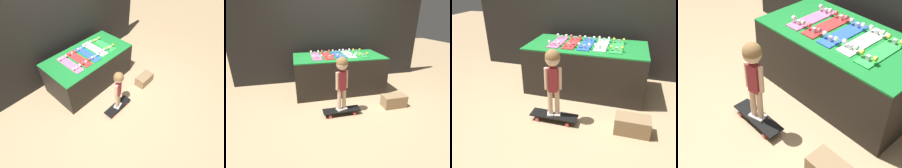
# 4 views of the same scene
# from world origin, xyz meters

# --- Properties ---
(ground_plane) EXTENTS (16.00, 16.00, 0.00)m
(ground_plane) POSITION_xyz_m (0.00, 0.00, 0.00)
(ground_plane) COLOR tan
(back_wall) EXTENTS (4.76, 0.10, 2.29)m
(back_wall) POSITION_xyz_m (0.00, 1.43, 1.15)
(back_wall) COLOR black
(back_wall) RESTS_ON ground_plane
(display_rack) EXTENTS (1.90, 1.00, 0.79)m
(display_rack) POSITION_xyz_m (0.00, 0.68, 0.39)
(display_rack) COLOR black
(display_rack) RESTS_ON ground_plane
(skateboard_pink_on_rack) EXTENTS (0.19, 0.68, 0.09)m
(skateboard_pink_on_rack) POSITION_xyz_m (-0.48, 0.68, 0.80)
(skateboard_pink_on_rack) COLOR pink
(skateboard_pink_on_rack) RESTS_ON display_rack
(skateboard_red_on_rack) EXTENTS (0.19, 0.68, 0.09)m
(skateboard_red_on_rack) POSITION_xyz_m (-0.24, 0.68, 0.80)
(skateboard_red_on_rack) COLOR red
(skateboard_red_on_rack) RESTS_ON display_rack
(skateboard_blue_on_rack) EXTENTS (0.19, 0.68, 0.09)m
(skateboard_blue_on_rack) POSITION_xyz_m (-0.00, 0.68, 0.80)
(skateboard_blue_on_rack) COLOR blue
(skateboard_blue_on_rack) RESTS_ON display_rack
(skateboard_white_on_rack) EXTENTS (0.19, 0.68, 0.09)m
(skateboard_white_on_rack) POSITION_xyz_m (0.24, 0.71, 0.80)
(skateboard_white_on_rack) COLOR white
(skateboard_white_on_rack) RESTS_ON display_rack
(skateboard_green_on_rack) EXTENTS (0.19, 0.68, 0.09)m
(skateboard_green_on_rack) POSITION_xyz_m (0.48, 0.68, 0.80)
(skateboard_green_on_rack) COLOR green
(skateboard_green_on_rack) RESTS_ON display_rack
(skateboard_on_floor) EXTENTS (0.65, 0.20, 0.09)m
(skateboard_on_floor) POSITION_xyz_m (-0.21, -0.39, 0.07)
(skateboard_on_floor) COLOR black
(skateboard_on_floor) RESTS_ON ground_plane
(child) EXTENTS (0.22, 0.19, 0.93)m
(child) POSITION_xyz_m (-0.21, -0.39, 0.74)
(child) COLOR silver
(child) RESTS_ON skateboard_on_floor
(storage_box) EXTENTS (0.43, 0.24, 0.23)m
(storage_box) POSITION_xyz_m (0.81, -0.35, 0.11)
(storage_box) COLOR #8E704C
(storage_box) RESTS_ON ground_plane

